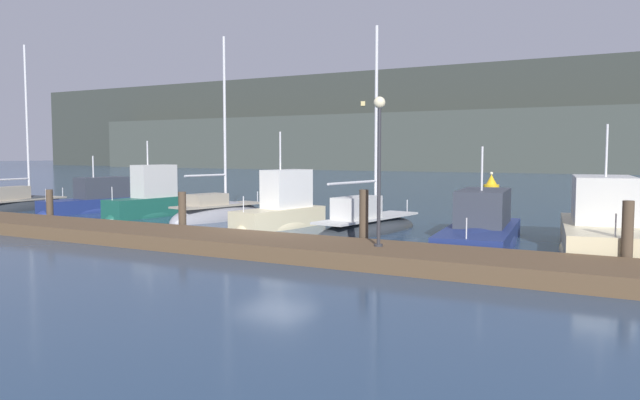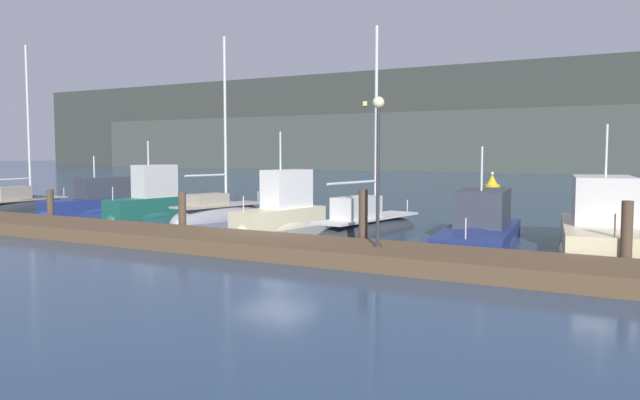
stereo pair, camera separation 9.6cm
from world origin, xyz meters
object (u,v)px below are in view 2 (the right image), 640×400
Objects in this scene: sailboat_berth_1 at (23,208)px; motorboat_berth_2 at (95,206)px; dock_lamppost at (378,147)px; channel_buoy at (492,198)px; motorboat_berth_7 at (480,236)px; sailboat_berth_6 at (367,229)px; motorboat_berth_3 at (149,207)px; motorboat_berth_5 at (281,218)px; sailboat_berth_4 at (219,218)px; motorboat_berth_8 at (603,237)px.

sailboat_berth_1 is 1.59× the size of motorboat_berth_2.
channel_buoy is at bearing 92.68° from dock_lamppost.
motorboat_berth_7 is at bearing 73.09° from dock_lamppost.
sailboat_berth_1 is 24.33m from channel_buoy.
dock_lamppost is at bearing -62.35° from sailboat_berth_6.
sailboat_berth_1 is 2.00× the size of motorboat_berth_3.
motorboat_berth_2 is 12.14m from motorboat_berth_5.
sailboat_berth_6 is (7.80, -0.97, 0.07)m from sailboat_berth_4.
motorboat_berth_8 is at bearing -5.25° from sailboat_berth_4.
channel_buoy is at bearing 119.60° from motorboat_berth_8.
motorboat_berth_7 reaches higher than motorboat_berth_2.
sailboat_berth_6 is (15.90, -1.06, -0.12)m from motorboat_berth_2.
motorboat_berth_2 is 4.30m from motorboat_berth_3.
motorboat_berth_8 is at bearing 43.64° from dock_lamppost.
sailboat_berth_4 is at bearing 172.91° from sailboat_berth_6.
motorboat_berth_3 is at bearing -145.56° from channel_buoy.
channel_buoy is (18.06, 8.98, 0.49)m from motorboat_berth_2.
motorboat_berth_5 is at bearing 0.61° from sailboat_berth_1.
motorboat_berth_3 is at bearing 157.22° from dock_lamppost.
motorboat_berth_8 reaches higher than motorboat_berth_7.
dock_lamppost is (0.73, -15.56, 2.39)m from channel_buoy.
dock_lamppost is at bearing -106.91° from motorboat_berth_7.
motorboat_berth_3 is at bearing -174.29° from sailboat_berth_4.
sailboat_berth_6 reaches higher than channel_buoy.
motorboat_berth_3 is 0.56× the size of sailboat_berth_6.
sailboat_berth_1 reaches higher than sailboat_berth_6.
sailboat_berth_6 is at bearing 0.63° from sailboat_berth_1.
motorboat_berth_5 is at bearing -120.64° from channel_buoy.
sailboat_berth_6 is 1.08× the size of motorboat_berth_8.
sailboat_berth_6 is at bearing 173.28° from motorboat_berth_7.
motorboat_berth_5 is at bearing -179.32° from sailboat_berth_6.
sailboat_berth_4 is (8.11, -0.09, -0.19)m from motorboat_berth_2.
motorboat_berth_7 is at bearing -6.95° from sailboat_berth_4.
sailboat_berth_1 is 8.31m from motorboat_berth_3.
motorboat_berth_7 is (12.20, -1.49, 0.16)m from sailboat_berth_4.
sailboat_berth_4 is at bearing 5.71° from motorboat_berth_3.
motorboat_berth_3 is at bearing 5.55° from sailboat_berth_1.
motorboat_berth_5 reaches higher than motorboat_berth_3.
sailboat_berth_6 is at bearing 117.65° from dock_lamppost.
motorboat_berth_8 is at bearing -3.48° from sailboat_berth_6.
channel_buoy is at bearing 26.44° from motorboat_berth_2.
sailboat_berth_6 is at bearing -7.09° from sailboat_berth_4.
sailboat_berth_1 is 23.59m from dock_lamppost.
sailboat_berth_6 reaches higher than motorboat_berth_3.
sailboat_berth_6 is 6.91m from dock_lamppost.
motorboat_berth_3 is 0.61× the size of motorboat_berth_8.
motorboat_berth_5 is 8.24m from motorboat_berth_7.
sailboat_berth_6 is at bearing -2.88° from motorboat_berth_3.
dock_lamppost is (22.78, -5.30, 3.05)m from sailboat_berth_1.
sailboat_berth_6 reaches higher than motorboat_berth_7.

